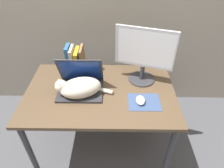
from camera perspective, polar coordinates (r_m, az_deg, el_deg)
name	(u,v)px	position (r m, az deg, el deg)	size (l,w,h in m)	color
desk	(101,98)	(1.63, -3.30, -3.99)	(1.17, 0.75, 0.70)	brown
laptop	(81,84)	(1.58, -8.96, -0.10)	(0.34, 0.28, 0.27)	#2D2D33
cat	(79,88)	(1.51, -9.34, -1.00)	(0.43, 0.27, 0.15)	beige
external_monitor	(144,54)	(1.57, 9.21, 8.52)	(0.45, 0.22, 0.46)	#333338
mousepad	(144,102)	(1.50, 9.17, -5.08)	(0.23, 0.19, 0.00)	#384C75
computer_mouse	(140,100)	(1.48, 8.14, -4.61)	(0.07, 0.10, 0.03)	silver
book_row	(76,61)	(1.75, -10.29, 6.54)	(0.15, 0.17, 0.26)	#285B93
webcam	(100,65)	(1.79, -3.55, 5.40)	(0.05, 0.05, 0.07)	#232328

